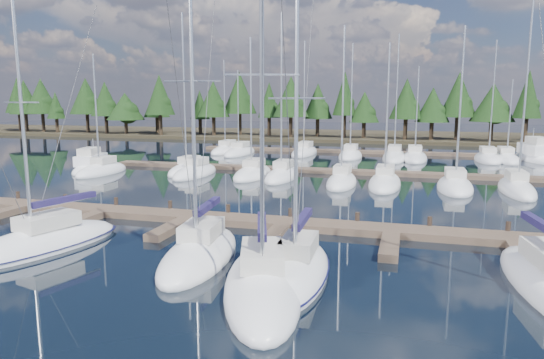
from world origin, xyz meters
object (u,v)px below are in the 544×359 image
(front_sailboat_2, at_px, (200,254))
(motor_yacht_left, at_px, (91,166))
(front_sailboat_1, at_px, (42,243))
(motor_yacht_right, at_px, (535,156))
(main_dock, at_px, (284,226))
(front_sailboat_4, at_px, (297,272))
(front_sailboat_3, at_px, (262,285))

(front_sailboat_2, relative_size, motor_yacht_left, 1.76)
(front_sailboat_1, distance_m, front_sailboat_2, 8.29)
(front_sailboat_1, relative_size, motor_yacht_right, 1.30)
(main_dock, height_order, front_sailboat_4, front_sailboat_4)
(main_dock, height_order, front_sailboat_2, front_sailboat_2)
(motor_yacht_right, bearing_deg, front_sailboat_1, -124.73)
(motor_yacht_left, height_order, motor_yacht_right, motor_yacht_right)
(front_sailboat_3, relative_size, front_sailboat_4, 1.11)
(main_dock, xyz_separation_m, front_sailboat_2, (-2.40, -6.20, 0.09))
(front_sailboat_3, xyz_separation_m, motor_yacht_right, (20.22, 49.05, 0.23))
(front_sailboat_1, bearing_deg, motor_yacht_right, 55.27)
(main_dock, xyz_separation_m, motor_yacht_left, (-25.52, 17.55, 0.24))
(front_sailboat_2, relative_size, front_sailboat_3, 0.99)
(front_sailboat_4, bearing_deg, motor_yacht_right, 67.86)
(front_sailboat_1, distance_m, motor_yacht_left, 28.52)
(motor_yacht_right, bearing_deg, main_dock, -118.55)
(front_sailboat_1, height_order, front_sailboat_4, front_sailboat_4)
(front_sailboat_1, xyz_separation_m, motor_yacht_right, (32.40, 46.75, 0.25))
(front_sailboat_1, bearing_deg, main_dock, 32.50)
(main_dock, xyz_separation_m, motor_yacht_right, (21.73, 39.95, 0.32))
(front_sailboat_1, relative_size, motor_yacht_left, 1.56)
(main_dock, relative_size, front_sailboat_4, 3.29)
(main_dock, xyz_separation_m, front_sailboat_3, (1.51, -9.10, 0.09))
(motor_yacht_right, bearing_deg, motor_yacht_left, -154.64)
(front_sailboat_3, relative_size, motor_yacht_right, 1.47)
(front_sailboat_2, distance_m, motor_yacht_left, 33.15)
(front_sailboat_1, relative_size, front_sailboat_3, 0.88)
(front_sailboat_2, bearing_deg, front_sailboat_3, -36.61)
(front_sailboat_4, bearing_deg, front_sailboat_3, -119.36)
(motor_yacht_left, distance_m, motor_yacht_right, 52.29)
(front_sailboat_1, xyz_separation_m, motor_yacht_left, (-14.85, 24.35, 0.17))
(front_sailboat_2, bearing_deg, main_dock, 68.86)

